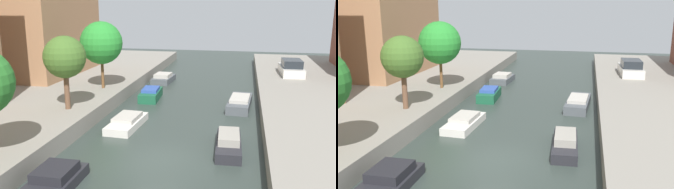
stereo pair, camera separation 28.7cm
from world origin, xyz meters
TOP-DOWN VIEW (x-y plane):
  - ground_plane at (0.00, 0.00)m, footprint 84.00×84.00m
  - street_tree_3 at (-6.64, 4.12)m, footprint 2.53×2.53m
  - street_tree_4 at (-6.64, 9.93)m, footprint 3.16×3.16m
  - parked_car at (8.00, 18.49)m, footprint 1.94×4.66m
  - moored_boat_left_2 at (-3.49, -3.48)m, footprint 1.69×3.19m
  - moored_boat_left_3 at (-2.97, 4.37)m, footprint 1.72×3.83m
  - moored_boat_left_4 at (-3.21, 11.11)m, footprint 1.55×3.36m
  - moored_boat_left_5 at (-3.59, 17.47)m, footprint 1.82×3.32m
  - moored_boat_right_3 at (3.23, 1.97)m, footprint 1.40×3.82m
  - moored_boat_right_4 at (3.65, 10.13)m, footprint 1.83×4.63m

SIDE VIEW (x-z plane):
  - ground_plane at x=0.00m, z-range 0.00..0.00m
  - moored_boat_left_3 at x=-2.97m, z-range -0.06..0.66m
  - moored_boat_left_2 at x=-3.49m, z-range -0.08..0.79m
  - moored_boat_left_5 at x=-3.59m, z-range -0.07..0.79m
  - moored_boat_right_4 at x=3.65m, z-range -0.05..0.78m
  - moored_boat_right_3 at x=3.23m, z-range -0.08..0.83m
  - moored_boat_left_4 at x=-3.21m, z-range -0.05..0.84m
  - parked_car at x=8.00m, z-range 0.88..2.28m
  - street_tree_3 at x=-6.64m, z-range 1.94..6.40m
  - street_tree_4 at x=-6.64m, z-range 1.92..6.93m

